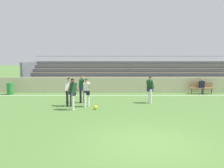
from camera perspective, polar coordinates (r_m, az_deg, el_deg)
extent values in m
plane|color=#517A38|center=(8.48, 7.99, -13.35)|extent=(160.00, 160.00, 0.00)
cube|color=white|center=(18.33, 3.45, -2.69)|extent=(44.00, 0.12, 0.01)
cube|color=beige|center=(19.79, 3.17, -0.22)|extent=(48.00, 0.16, 1.25)
cube|color=#897051|center=(21.50, 11.78, -0.58)|extent=(24.49, 0.36, 0.08)
cube|color=slate|center=(21.33, 11.89, -1.10)|extent=(24.49, 0.04, 0.34)
cube|color=#897051|center=(22.13, 11.44, 0.51)|extent=(24.49, 0.36, 0.08)
cube|color=slate|center=(21.95, 11.53, 0.01)|extent=(24.49, 0.04, 0.34)
cube|color=#897051|center=(22.77, 11.11, 1.55)|extent=(24.49, 0.36, 0.08)
cube|color=slate|center=(22.59, 11.20, 1.07)|extent=(24.49, 0.04, 0.34)
cube|color=#897051|center=(23.41, 10.80, 2.52)|extent=(24.49, 0.36, 0.08)
cube|color=slate|center=(23.23, 10.88, 2.07)|extent=(24.49, 0.04, 0.34)
cube|color=#897051|center=(24.07, 10.50, 3.44)|extent=(24.49, 0.36, 0.08)
cube|color=slate|center=(23.88, 10.58, 3.01)|extent=(24.49, 0.04, 0.34)
cube|color=#897051|center=(24.73, 10.22, 4.32)|extent=(24.49, 0.36, 0.08)
cube|color=slate|center=(24.54, 10.30, 3.90)|extent=(24.49, 0.04, 0.34)
cube|color=#897051|center=(25.39, 9.95, 5.15)|extent=(24.49, 0.36, 0.08)
cube|color=slate|center=(25.20, 10.03, 4.75)|extent=(24.49, 0.04, 0.34)
cube|color=slate|center=(24.23, -18.69, 2.02)|extent=(0.20, 4.47, 2.41)
cylinder|color=slate|center=(25.64, 9.88, 6.39)|extent=(24.49, 0.06, 0.06)
cube|color=#99754C|center=(20.34, 19.82, -0.90)|extent=(1.80, 0.40, 0.06)
cube|color=#99754C|center=(20.48, 19.67, -0.14)|extent=(1.80, 0.05, 0.40)
cylinder|color=#47474C|center=(20.11, 17.71, -1.55)|extent=(0.07, 0.07, 0.45)
cylinder|color=#47474C|center=(20.65, 21.83, -1.50)|extent=(0.07, 0.07, 0.45)
cylinder|color=#2D7F3D|center=(20.39, -22.77, -1.02)|extent=(0.51, 0.51, 0.89)
cylinder|color=#2D2D38|center=(20.16, 20.01, -1.61)|extent=(0.16, 0.16, 0.45)
cube|color=#191E38|center=(20.31, 19.85, -0.08)|extent=(0.36, 0.24, 0.52)
sphere|color=#A87A5B|center=(20.27, 19.89, 0.94)|extent=(0.21, 0.21, 0.21)
cylinder|color=white|center=(13.38, -9.29, -4.08)|extent=(0.13, 0.13, 0.92)
cylinder|color=white|center=(13.62, -9.36, -3.90)|extent=(0.13, 0.13, 0.92)
cube|color=#232847|center=(13.43, -9.36, -2.14)|extent=(0.40, 0.42, 0.24)
cube|color=#194228|center=(13.39, -9.38, -0.86)|extent=(0.52, 0.52, 0.60)
cylinder|color=brown|center=(13.32, -10.16, -0.75)|extent=(0.25, 0.22, 0.51)
cylinder|color=brown|center=(13.45, -8.61, -0.66)|extent=(0.25, 0.22, 0.51)
sphere|color=brown|center=(13.35, -9.41, 0.78)|extent=(0.21, 0.21, 0.21)
sphere|color=black|center=(13.34, -9.41, 0.87)|extent=(0.20, 0.20, 0.20)
cylinder|color=white|center=(14.34, -5.74, -3.54)|extent=(0.13, 0.13, 0.83)
cylinder|color=white|center=(14.10, -6.56, -3.71)|extent=(0.13, 0.13, 0.83)
cube|color=black|center=(14.16, -6.16, -2.05)|extent=(0.38, 0.25, 0.24)
cube|color=white|center=(14.12, -6.17, -0.85)|extent=(0.41, 0.32, 0.58)
cylinder|color=#D6A884|center=(13.98, -5.53, -0.75)|extent=(0.11, 0.39, 0.46)
cylinder|color=#D6A884|center=(14.25, -6.81, -0.64)|extent=(0.11, 0.39, 0.46)
sphere|color=#D6A884|center=(14.08, -6.19, 0.71)|extent=(0.21, 0.21, 0.21)
sphere|color=black|center=(14.07, -6.19, 0.79)|extent=(0.20, 0.20, 0.20)
cylinder|color=black|center=(15.55, -6.72, -2.63)|extent=(0.13, 0.13, 0.91)
cylinder|color=black|center=(15.43, -7.56, -2.71)|extent=(0.13, 0.13, 0.91)
cube|color=#232847|center=(15.43, -7.16, -1.07)|extent=(0.41, 0.33, 0.24)
cube|color=#194228|center=(15.40, -7.18, 0.03)|extent=(0.48, 0.47, 0.60)
cylinder|color=#D6A884|center=(15.25, -6.70, 0.12)|extent=(0.20, 0.38, 0.46)
cylinder|color=#D6A884|center=(15.54, -7.65, 0.22)|extent=(0.20, 0.38, 0.46)
sphere|color=#D6A884|center=(15.36, -7.20, 1.46)|extent=(0.21, 0.21, 0.21)
sphere|color=brown|center=(15.36, -7.20, 1.54)|extent=(0.20, 0.20, 0.20)
cylinder|color=white|center=(15.65, 8.37, -2.67)|extent=(0.13, 0.13, 0.87)
cylinder|color=white|center=(15.30, 8.71, -2.88)|extent=(0.13, 0.13, 0.87)
cube|color=#232847|center=(15.42, 8.56, -1.26)|extent=(0.42, 0.37, 0.24)
cube|color=#194228|center=(15.38, 8.58, -0.15)|extent=(0.50, 0.49, 0.60)
cylinder|color=#D6A884|center=(15.40, 9.38, -0.01)|extent=(0.22, 0.31, 0.49)
cylinder|color=#D6A884|center=(15.36, 7.78, 0.00)|extent=(0.22, 0.31, 0.49)
sphere|color=#D6A884|center=(15.35, 8.60, 1.28)|extent=(0.21, 0.21, 0.21)
sphere|color=black|center=(15.34, 8.60, 1.36)|extent=(0.20, 0.20, 0.20)
cylinder|color=black|center=(14.39, -10.58, -3.46)|extent=(0.13, 0.13, 0.88)
cylinder|color=black|center=(14.69, -9.71, -3.25)|extent=(0.13, 0.13, 0.88)
cube|color=#232847|center=(14.48, -10.17, -1.71)|extent=(0.37, 0.24, 0.24)
cube|color=white|center=(14.44, -10.19, -0.53)|extent=(0.40, 0.40, 0.60)
cylinder|color=#D6A884|center=(14.59, -10.79, -0.33)|extent=(0.09, 0.37, 0.46)
cylinder|color=#D6A884|center=(14.28, -9.60, -0.44)|extent=(0.09, 0.37, 0.46)
sphere|color=#D6A884|center=(14.40, -10.22, 0.99)|extent=(0.21, 0.21, 0.21)
sphere|color=black|center=(14.40, -10.22, 1.07)|extent=(0.20, 0.20, 0.20)
sphere|color=yellow|center=(13.55, -4.12, -5.40)|extent=(0.22, 0.22, 0.22)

